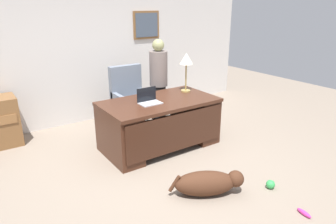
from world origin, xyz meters
name	(u,v)px	position (x,y,z in m)	size (l,w,h in m)	color
ground_plane	(174,171)	(0.00, 0.00, 0.00)	(12.00, 12.00, 0.00)	gray
back_wall	(94,49)	(0.01, 2.60, 1.35)	(7.00, 0.16, 2.70)	silver
desk	(160,122)	(0.28, 0.75, 0.41)	(1.76, 0.97, 0.76)	#422316
armchair	(130,101)	(0.28, 1.74, 0.50)	(0.60, 0.59, 1.12)	slate
person_standing	(159,83)	(0.77, 1.56, 0.81)	(0.32, 0.32, 1.58)	#262323
dog_lying	(208,183)	(0.03, -0.66, 0.15)	(0.82, 0.62, 0.30)	#472819
laptop	(149,99)	(0.08, 0.76, 0.82)	(0.32, 0.22, 0.22)	#B2B5BA
desk_lamp	(186,61)	(0.92, 0.95, 1.28)	(0.22, 0.22, 0.64)	#9E8447
dog_toy_ball	(270,184)	(0.75, -1.01, 0.05)	(0.11, 0.11, 0.11)	green
dog_toy_bone	(304,213)	(0.64, -1.54, 0.03)	(0.18, 0.05, 0.05)	#D8338C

